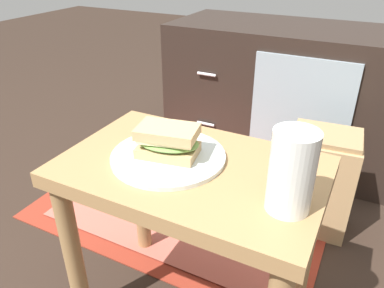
% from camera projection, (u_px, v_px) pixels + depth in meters
% --- Properties ---
extents(side_table, '(0.56, 0.36, 0.46)m').
position_uv_depth(side_table, '(191.00, 199.00, 0.84)').
color(side_table, '#A37A4C').
rests_on(side_table, ground).
extents(tv_cabinet, '(0.96, 0.46, 0.58)m').
position_uv_depth(tv_cabinet, '(283.00, 94.00, 1.63)').
color(tv_cabinet, black).
rests_on(tv_cabinet, ground).
extents(area_rug, '(1.03, 0.63, 0.01)m').
position_uv_depth(area_rug, '(180.00, 208.00, 1.39)').
color(area_rug, maroon).
rests_on(area_rug, ground).
extents(plate, '(0.25, 0.25, 0.01)m').
position_uv_depth(plate, '(169.00, 155.00, 0.82)').
color(plate, silver).
rests_on(plate, side_table).
extents(sandwich_front, '(0.15, 0.11, 0.07)m').
position_uv_depth(sandwich_front, '(169.00, 140.00, 0.80)').
color(sandwich_front, tan).
rests_on(sandwich_front, plate).
extents(beer_glass, '(0.08, 0.08, 0.15)m').
position_uv_depth(beer_glass, '(292.00, 173.00, 0.63)').
color(beer_glass, silver).
rests_on(beer_glass, side_table).
extents(paper_bag, '(0.23, 0.19, 0.36)m').
position_uv_depth(paper_bag, '(319.00, 182.00, 1.24)').
color(paper_bag, tan).
rests_on(paper_bag, ground).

